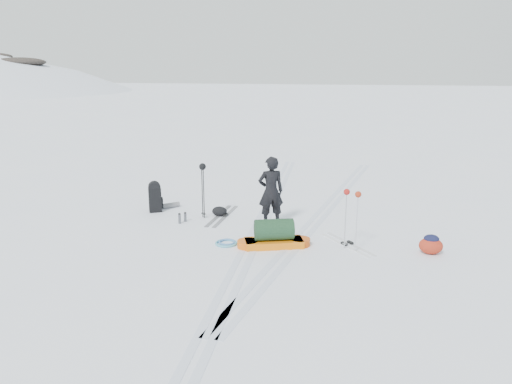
{
  "coord_description": "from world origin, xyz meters",
  "views": [
    {
      "loc": [
        2.51,
        -11.06,
        3.83
      ],
      "look_at": [
        -0.04,
        0.06,
        0.95
      ],
      "focal_mm": 35.0,
      "sensor_mm": 36.0,
      "label": 1
    }
  ],
  "objects_px": {
    "pulk_sled": "(274,236)",
    "expedition_rucksack": "(157,197)",
    "ski_poles_black": "(203,173)",
    "skier": "(271,192)"
  },
  "relations": [
    {
      "from": "expedition_rucksack",
      "to": "ski_poles_black",
      "type": "relative_size",
      "value": 0.6
    },
    {
      "from": "pulk_sled",
      "to": "expedition_rucksack",
      "type": "bearing_deg",
      "value": 131.43
    },
    {
      "from": "skier",
      "to": "pulk_sled",
      "type": "height_order",
      "value": "skier"
    },
    {
      "from": "pulk_sled",
      "to": "expedition_rucksack",
      "type": "height_order",
      "value": "expedition_rucksack"
    },
    {
      "from": "skier",
      "to": "ski_poles_black",
      "type": "xyz_separation_m",
      "value": [
        -1.83,
        0.27,
        0.31
      ]
    },
    {
      "from": "skier",
      "to": "ski_poles_black",
      "type": "bearing_deg",
      "value": -33.98
    },
    {
      "from": "skier",
      "to": "ski_poles_black",
      "type": "height_order",
      "value": "skier"
    },
    {
      "from": "pulk_sled",
      "to": "ski_poles_black",
      "type": "xyz_separation_m",
      "value": [
        -2.19,
        1.71,
        0.94
      ]
    },
    {
      "from": "expedition_rucksack",
      "to": "ski_poles_black",
      "type": "height_order",
      "value": "ski_poles_black"
    },
    {
      "from": "ski_poles_black",
      "to": "skier",
      "type": "bearing_deg",
      "value": -17.53
    }
  ]
}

